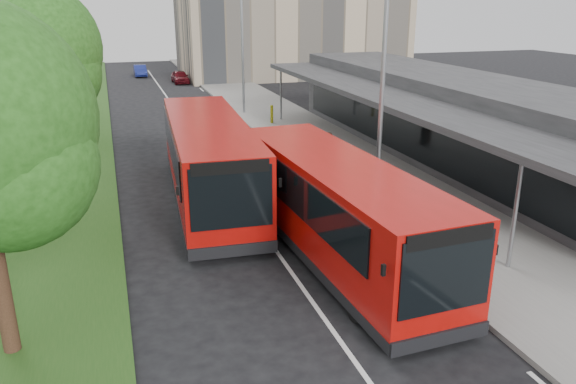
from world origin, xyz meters
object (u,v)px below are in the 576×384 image
Objects in this scene: tree_far at (57,49)px; lamp_post_far at (241,43)px; tree_mid at (34,57)px; car_far at (140,71)px; litter_bin at (326,143)px; car_near at (180,77)px; bus_main at (338,210)px; bus_second at (209,161)px; lamp_post_near at (380,84)px; bollard at (272,114)px.

lamp_post_far is (11.13, 0.95, 0.08)m from tree_far.
car_far is at bearing 80.69° from tree_mid.
litter_bin is 28.46m from car_near.
tree_far is 23.57m from bus_main.
bus_main is 6.62m from bus_second.
lamp_post_near is 2.35× the size of car_far.
tree_mid reaches higher than tree_far.
tree_far is at bearing -104.22° from car_far.
bus_second is at bearing 111.38° from bus_main.
bollard is (6.13, 12.70, -0.92)m from bus_second.
tree_mid is 7.86m from bus_second.
tree_mid is 2.37× the size of car_near.
lamp_post_near reaches higher than car_far.
car_far is (5.89, 35.92, -4.70)m from tree_mid.
litter_bin is at bearing 6.36° from tree_mid.
bus_main is at bearing -96.32° from lamp_post_far.
car_far is at bearing 96.95° from lamp_post_near.
lamp_post_near and lamp_post_far have the same top height.
car_far is at bearing 102.85° from bollard.
bus_second is at bearing -31.96° from tree_mid.
bus_main reaches higher than car_far.
bus_second is 3.28× the size of car_near.
lamp_post_near is at bearing -83.44° from car_far.
bus_main is at bearing -48.44° from tree_mid.
bus_main is 11.14× the size of litter_bin.
lamp_post_far reaches higher than tree_far.
bollard is (12.03, 9.02, -4.56)m from tree_mid.
bollard is at bearing -77.07° from lamp_post_far.
lamp_post_far is 0.75× the size of bus_main.
litter_bin is 0.28× the size of car_near.
tree_mid is 17.08m from lamp_post_far.
tree_far is 24.97m from car_far.
tree_mid is 13.55m from litter_bin.
tree_mid is 12.02m from tree_far.
bus_main is 3.09× the size of car_near.
lamp_post_far is (0.00, 20.00, 0.00)m from lamp_post_near.
lamp_post_near reaches higher than bus_main.
litter_bin is (4.04, 11.13, -0.90)m from bus_main.
car_near is 1.01× the size of car_far.
car_far is at bearing 115.37° from car_near.
car_near is at bearing 93.15° from lamp_post_near.
lamp_post_far is 2.33× the size of car_near.
tree_far is 16.98m from litter_bin.
lamp_post_near is at bearing -59.71° from tree_far.
lamp_post_near reaches higher than bollard.
car_far is (5.89, 23.92, -4.07)m from tree_far.
litter_bin is at bearing -84.62° from car_near.
bus_second is at bearing -97.27° from car_near.
car_far is (-2.73, 45.64, -0.96)m from bus_main.
litter_bin is at bearing 67.24° from bus_main.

